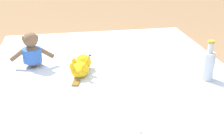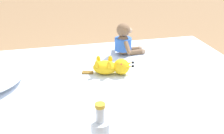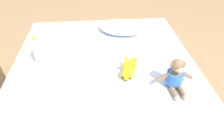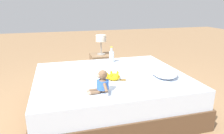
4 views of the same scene
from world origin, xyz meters
TOP-DOWN VIEW (x-y plane):
  - bed at (0.00, 0.00)m, footprint 1.59×1.90m
  - plush_monkey at (0.49, -0.22)m, footprint 0.29×0.23m
  - plush_yellow_creature at (0.18, -0.06)m, footprint 0.17×0.33m

SIDE VIEW (x-z plane):
  - bed at x=0.00m, z-range 0.00..0.47m
  - plush_yellow_creature at x=0.18m, z-range 0.47..0.58m
  - plush_monkey at x=0.49m, z-range 0.45..0.69m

